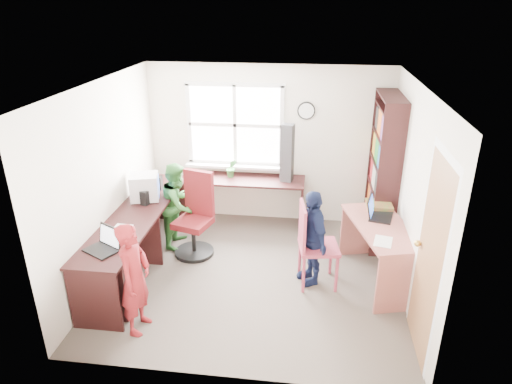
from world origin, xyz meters
TOP-DOWN VIEW (x-y plane):
  - room at (0.01, 0.10)m, footprint 3.64×3.44m
  - l_desk at (-1.31, -0.28)m, footprint 2.38×2.95m
  - right_desk at (1.54, 0.11)m, footprint 0.93×1.43m
  - bookshelf at (1.65, 1.19)m, footprint 0.30×1.02m
  - swivel_chair at (-0.85, 0.50)m, footprint 0.66×0.66m
  - wooden_chair at (0.72, -0.06)m, footprint 0.52×0.52m
  - crt_monitor at (-1.53, 0.50)m, footprint 0.44×0.41m
  - laptop_left at (-1.50, -0.82)m, footprint 0.44×0.42m
  - laptop_right at (1.49, 0.35)m, footprint 0.38×0.42m
  - speaker_a at (-1.48, 0.35)m, footprint 0.12×0.12m
  - speaker_b at (-1.47, 0.87)m, footprint 0.10×0.10m
  - cd_tower at (0.31, 1.43)m, footprint 0.20×0.19m
  - game_box at (1.55, 0.62)m, footprint 0.32×0.32m
  - paper_a at (-1.52, -0.38)m, footprint 0.22×0.31m
  - paper_b at (1.49, -0.29)m, footprint 0.25×0.31m
  - potted_plant at (-0.53, 1.46)m, footprint 0.18×0.16m
  - person_red at (-1.07, -1.13)m, footprint 0.33×0.47m
  - person_green at (-1.15, 0.70)m, footprint 0.49×0.61m
  - person_navy at (0.71, -0.01)m, footprint 0.55×0.77m

SIDE VIEW (x-z plane):
  - l_desk at x=-1.31m, z-range 0.08..0.83m
  - swivel_chair at x=-0.85m, z-range -0.08..1.07m
  - right_desk at x=1.54m, z-range 0.17..0.93m
  - wooden_chair at x=0.72m, z-range 0.04..1.10m
  - person_green at x=-1.15m, z-range 0.00..1.21m
  - person_navy at x=0.71m, z-range 0.00..1.21m
  - person_red at x=-1.07m, z-range 0.00..1.24m
  - paper_a at x=-1.52m, z-range 0.75..0.75m
  - paper_b at x=1.49m, z-range 0.76..0.76m
  - game_box at x=1.55m, z-range 0.76..0.82m
  - laptop_left at x=-1.50m, z-range 0.69..0.93m
  - laptop_right at x=1.49m, z-range 0.69..0.94m
  - speaker_a at x=-1.48m, z-range 0.75..0.94m
  - speaker_b at x=-1.47m, z-range 0.75..0.94m
  - potted_plant at x=-0.53m, z-range 0.75..1.03m
  - crt_monitor at x=-1.53m, z-range 0.75..1.11m
  - bookshelf at x=1.65m, z-range -0.05..2.05m
  - cd_tower at x=0.31m, z-range 0.75..1.61m
  - room at x=0.01m, z-range 0.00..2.44m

